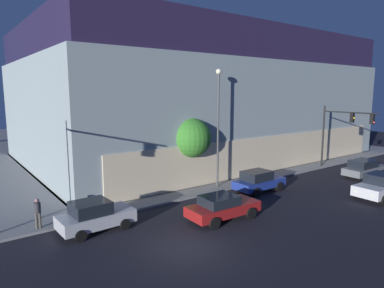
% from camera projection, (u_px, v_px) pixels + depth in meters
% --- Properties ---
extents(ground_plane, '(120.00, 120.00, 0.00)m').
position_uv_depth(ground_plane, '(186.00, 248.00, 17.04)').
color(ground_plane, black).
extents(sidewalk_corner, '(80.00, 60.00, 0.15)m').
position_uv_depth(sidewalk_corner, '(30.00, 149.00, 45.72)').
color(sidewalk_corner, gray).
rests_on(sidewalk_corner, ground).
extents(modern_building, '(38.53, 25.89, 14.17)m').
position_uv_depth(modern_building, '(194.00, 98.00, 42.08)').
color(modern_building, '#4C4C51').
rests_on(modern_building, ground).
extents(traffic_light_far_corner, '(0.34, 5.46, 6.22)m').
position_uv_depth(traffic_light_far_corner, '(343.00, 125.00, 33.06)').
color(traffic_light_far_corner, black).
rests_on(traffic_light_far_corner, sidewalk_corner).
extents(street_lamp_sidewalk, '(0.44, 0.44, 9.37)m').
position_uv_depth(street_lamp_sidewalk, '(218.00, 116.00, 26.73)').
color(street_lamp_sidewalk, '#484848').
rests_on(street_lamp_sidewalk, sidewalk_corner).
extents(sidewalk_tree, '(3.13, 3.13, 5.57)m').
position_uv_depth(sidewalk_tree, '(191.00, 138.00, 26.89)').
color(sidewalk_tree, '#4D371E').
rests_on(sidewalk_tree, sidewalk_corner).
extents(pedestrian_waiting, '(0.36, 0.36, 1.74)m').
position_uv_depth(pedestrian_waiting, '(38.00, 210.00, 18.95)').
color(pedestrian_waiting, '#4C473D').
rests_on(pedestrian_waiting, sidewalk_corner).
extents(car_silver, '(4.20, 2.28, 1.71)m').
position_uv_depth(car_silver, '(95.00, 216.00, 19.11)').
color(car_silver, '#B7BABF').
rests_on(car_silver, ground).
extents(car_red, '(4.67, 2.25, 1.54)m').
position_uv_depth(car_red, '(222.00, 207.00, 20.74)').
color(car_red, maroon).
rests_on(car_red, ground).
extents(car_blue, '(4.35, 2.08, 1.67)m').
position_uv_depth(car_blue, '(258.00, 181.00, 26.57)').
color(car_blue, navy).
rests_on(car_blue, ground).
extents(car_white, '(4.18, 2.33, 1.81)m').
position_uv_depth(car_white, '(380.00, 186.00, 24.84)').
color(car_white, silver).
rests_on(car_white, ground).
extents(car_grey, '(4.80, 2.10, 1.61)m').
position_uv_depth(car_grey, '(364.00, 168.00, 31.17)').
color(car_grey, slate).
rests_on(car_grey, ground).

